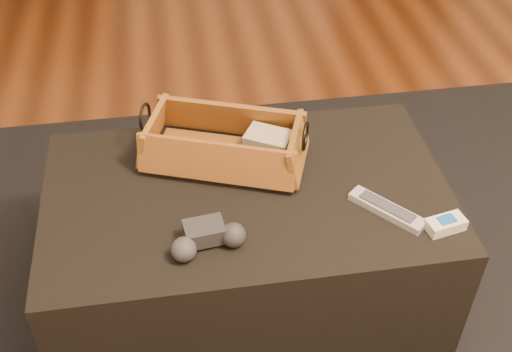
{
  "coord_description": "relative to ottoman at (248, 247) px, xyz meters",
  "views": [
    {
      "loc": [
        -0.22,
        -1.06,
        1.5
      ],
      "look_at": [
        -0.04,
        0.08,
        0.49
      ],
      "focal_mm": 45.0,
      "sensor_mm": 36.0,
      "label": 1
    }
  ],
  "objects": [
    {
      "name": "floor",
      "position": [
        0.06,
        -0.1,
        -0.23
      ],
      "size": [
        5.0,
        5.5,
        0.01
      ],
      "primitive_type": "cube",
      "color": "brown",
      "rests_on": "ground"
    },
    {
      "name": "area_rug",
      "position": [
        -0.0,
        -0.05,
        -0.22
      ],
      "size": [
        2.6,
        2.0,
        0.01
      ],
      "primitive_type": "cube",
      "color": "black",
      "rests_on": "floor"
    },
    {
      "name": "ottoman",
      "position": [
        0.0,
        0.0,
        0.0
      ],
      "size": [
        1.0,
        0.6,
        0.42
      ],
      "primitive_type": "cube",
      "color": "black",
      "rests_on": "area_rug"
    },
    {
      "name": "tv_remote",
      "position": [
        -0.06,
        0.12,
        0.24
      ],
      "size": [
        0.22,
        0.1,
        0.02
      ],
      "primitive_type": "cube",
      "rotation": [
        0.0,
        0.0,
        -0.25
      ],
      "color": "black",
      "rests_on": "wicker_basket"
    },
    {
      "name": "cloth_bundle",
      "position": [
        0.07,
        0.12,
        0.26
      ],
      "size": [
        0.14,
        0.12,
        0.06
      ],
      "primitive_type": "cube",
      "rotation": [
        0.0,
        0.0,
        -0.53
      ],
      "color": "tan",
      "rests_on": "wicker_basket"
    },
    {
      "name": "wicker_basket",
      "position": [
        -0.04,
        0.12,
        0.26
      ],
      "size": [
        0.46,
        0.34,
        0.15
      ],
      "color": "#AF6C27",
      "rests_on": "ottoman"
    },
    {
      "name": "game_controller",
      "position": [
        -0.11,
        -0.17,
        0.24
      ],
      "size": [
        0.18,
        0.11,
        0.06
      ],
      "color": "#28282A",
      "rests_on": "ottoman"
    },
    {
      "name": "silver_remote",
      "position": [
        0.32,
        -0.13,
        0.22
      ],
      "size": [
        0.16,
        0.17,
        0.02
      ],
      "color": "silver",
      "rests_on": "ottoman"
    },
    {
      "name": "cream_gadget",
      "position": [
        0.43,
        -0.2,
        0.22
      ],
      "size": [
        0.1,
        0.06,
        0.03
      ],
      "color": "silver",
      "rests_on": "ottoman"
    }
  ]
}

